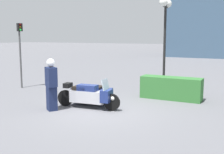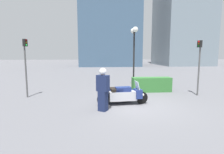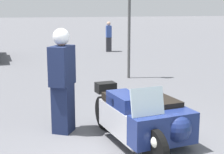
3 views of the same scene
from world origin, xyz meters
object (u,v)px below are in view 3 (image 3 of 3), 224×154
officer_rider (62,78)px  traffic_light_far (129,9)px  police_motorcycle (146,118)px  pedestrian_bystander (109,37)px

officer_rider → traffic_light_far: traffic_light_far is taller
police_motorcycle → traffic_light_far: 5.73m
pedestrian_bystander → traffic_light_far: bearing=-91.0°
police_motorcycle → pedestrian_bystander: pedestrian_bystander is taller
traffic_light_far → pedestrian_bystander: size_ratio=2.15×
officer_rider → traffic_light_far: bearing=-90.2°
traffic_light_far → pedestrian_bystander: (-6.76, 1.37, -1.41)m
officer_rider → pedestrian_bystander: 11.75m
pedestrian_bystander → police_motorcycle: bearing=-93.6°
officer_rider → pedestrian_bystander: size_ratio=1.23×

